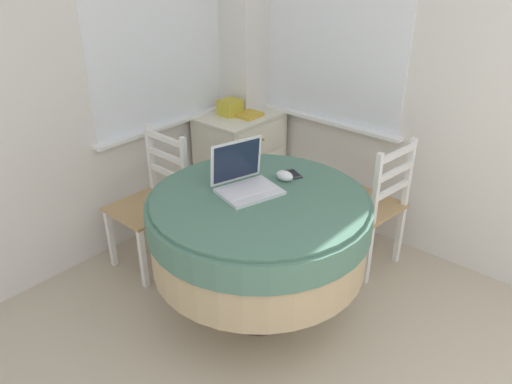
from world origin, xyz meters
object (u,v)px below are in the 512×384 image
cell_phone (294,174)px  laptop (245,181)px  dining_chair_near_back_window (153,204)px  computer_mouse (285,176)px  book_on_cabinet (245,114)px  round_dining_table (259,226)px  storage_box (230,107)px  corner_cabinet (240,161)px  dining_chair_near_right_window (370,206)px

cell_phone → laptop: bearing=165.2°
dining_chair_near_back_window → cell_phone: bearing=-67.4°
cell_phone → dining_chair_near_back_window: bearing=112.6°
computer_mouse → book_on_cabinet: 1.13m
laptop → book_on_cabinet: bearing=42.2°
round_dining_table → computer_mouse: 0.31m
storage_box → corner_cabinet: bearing=-44.6°
computer_mouse → dining_chair_near_right_window: bearing=-18.8°
computer_mouse → corner_cabinet: (0.67, 0.95, -0.42)m
dining_chair_near_right_window → corner_cabinet: dining_chair_near_right_window is taller
round_dining_table → book_on_cabinet: bearing=45.3°
computer_mouse → book_on_cabinet: (0.68, 0.91, -0.02)m
cell_phone → dining_chair_near_right_window: (0.53, -0.22, -0.35)m
dining_chair_near_right_window → book_on_cabinet: 1.17m
computer_mouse → storage_box: size_ratio=0.69×
storage_box → dining_chair_near_back_window: bearing=-170.6°
laptop → computer_mouse: (0.23, -0.09, -0.03)m
round_dining_table → dining_chair_near_back_window: bearing=91.8°
dining_chair_near_back_window → laptop: bearing=-87.0°
computer_mouse → dining_chair_near_back_window: (-0.27, 0.85, -0.37)m
laptop → book_on_cabinet: (0.91, 0.82, -0.05)m
dining_chair_near_right_window → storage_box: bearing=90.2°
laptop → computer_mouse: size_ratio=3.48×
round_dining_table → cell_phone: (0.32, 0.02, 0.18)m
storage_box → computer_mouse: bearing=-121.7°
computer_mouse → corner_cabinet: bearing=54.8°
computer_mouse → dining_chair_near_back_window: 0.97m
cell_phone → dining_chair_near_back_window: (-0.35, 0.85, -0.35)m
dining_chair_near_right_window → storage_box: size_ratio=5.86×
round_dining_table → laptop: size_ratio=3.21×
laptop → dining_chair_near_back_window: (-0.04, 0.76, -0.40)m
laptop → storage_box: 1.24m
corner_cabinet → storage_box: (-0.05, 0.05, 0.44)m
dining_chair_near_back_window → dining_chair_near_right_window: (0.89, -1.06, 0.00)m
laptop → cell_phone: (0.31, -0.08, -0.05)m
dining_chair_near_right_window → corner_cabinet: 1.16m
round_dining_table → book_on_cabinet: size_ratio=4.87×
storage_box → round_dining_table: bearing=-130.0°
computer_mouse → dining_chair_near_back_window: size_ratio=0.12×
round_dining_table → storage_box: size_ratio=7.70×
laptop → book_on_cabinet: size_ratio=1.52×
computer_mouse → book_on_cabinet: size_ratio=0.44×
dining_chair_near_back_window → storage_box: dining_chair_near_back_window is taller
book_on_cabinet → computer_mouse: bearing=-126.8°
computer_mouse → storage_box: storage_box is taller
laptop → round_dining_table: bearing=-96.6°
round_dining_table → storage_box: storage_box is taller
round_dining_table → laptop: (0.01, 0.11, 0.23)m
laptop → storage_box: laptop is taller
round_dining_table → laptop: bearing=83.4°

